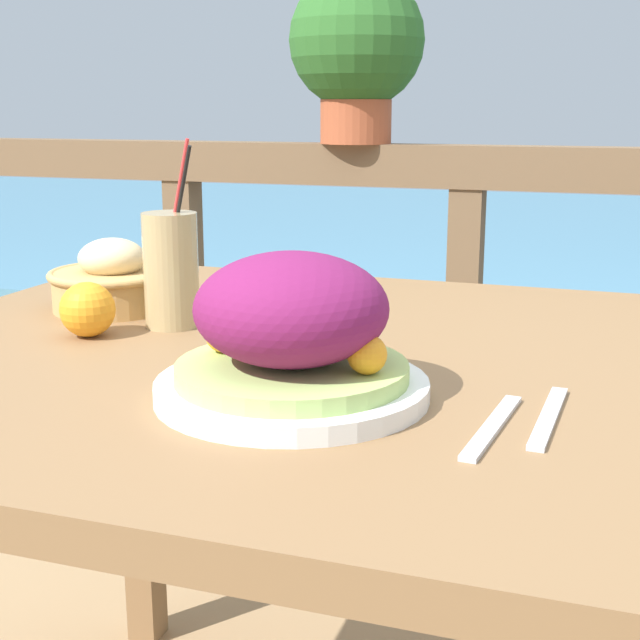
% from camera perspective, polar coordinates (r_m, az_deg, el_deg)
% --- Properties ---
extents(patio_table, '(1.21, 0.98, 0.77)m').
position_cam_1_polar(patio_table, '(1.12, 1.08, -6.53)').
color(patio_table, olive).
rests_on(patio_table, ground_plane).
extents(railing_fence, '(2.80, 0.08, 0.98)m').
position_cam_1_polar(railing_fence, '(1.98, 9.23, 2.26)').
color(railing_fence, brown).
rests_on(railing_fence, ground_plane).
extents(sea_backdrop, '(12.00, 4.00, 0.47)m').
position_cam_1_polar(sea_backdrop, '(4.50, 14.52, 2.53)').
color(sea_backdrop, teal).
rests_on(sea_backdrop, ground_plane).
extents(salad_plate, '(0.28, 0.28, 0.15)m').
position_cam_1_polar(salad_plate, '(0.91, -1.83, -1.04)').
color(salad_plate, white).
rests_on(salad_plate, patio_table).
extents(drink_glass, '(0.08, 0.07, 0.25)m').
position_cam_1_polar(drink_glass, '(1.22, -9.51, 3.20)').
color(drink_glass, tan).
rests_on(drink_glass, patio_table).
extents(bread_basket, '(0.19, 0.19, 0.11)m').
position_cam_1_polar(bread_basket, '(1.35, -13.10, 2.44)').
color(bread_basket, tan).
rests_on(bread_basket, patio_table).
extents(potted_plant, '(0.29, 0.29, 0.36)m').
position_cam_1_polar(potted_plant, '(2.00, 2.36, 17.08)').
color(potted_plant, '#A34C2D').
rests_on(potted_plant, railing_fence).
extents(fork, '(0.03, 0.18, 0.00)m').
position_cam_1_polar(fork, '(0.85, 10.99, -6.69)').
color(fork, silver).
rests_on(fork, patio_table).
extents(knife, '(0.02, 0.18, 0.00)m').
position_cam_1_polar(knife, '(0.89, 14.43, -6.02)').
color(knife, silver).
rests_on(knife, patio_table).
extents(orange_near_basket, '(0.07, 0.07, 0.07)m').
position_cam_1_polar(orange_near_basket, '(1.20, -14.66, 0.66)').
color(orange_near_basket, orange).
rests_on(orange_near_basket, patio_table).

